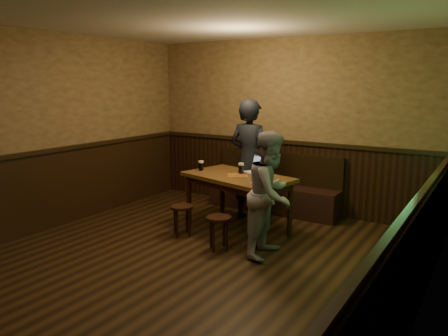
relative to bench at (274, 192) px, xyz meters
name	(u,v)px	position (x,y,z in m)	size (l,w,h in m)	color
room	(184,163)	(0.08, -2.53, 0.89)	(5.04, 6.04, 2.84)	black
bench	(274,192)	(0.00, 0.00, 0.00)	(2.20, 0.50, 0.95)	black
pub_table	(238,183)	(0.00, -1.20, 0.39)	(1.67, 1.19, 0.81)	brown
stool_left	(182,212)	(-0.54, -1.80, 0.03)	(0.34, 0.34, 0.43)	black
stool_right	(219,223)	(0.17, -1.96, 0.03)	(0.32, 0.32, 0.43)	black
pint_left	(201,166)	(-0.61, -1.23, 0.57)	(0.10, 0.10, 0.15)	#B01539
pint_mid	(241,168)	(-0.01, -1.09, 0.58)	(0.10, 0.10, 0.16)	#B01539
pint_right	(256,174)	(0.39, -1.38, 0.59)	(0.12, 0.12, 0.18)	#B01539
laptop	(258,169)	(0.17, -0.93, 0.56)	(0.41, 0.37, 0.24)	silver
menu	(260,184)	(0.51, -1.50, 0.50)	(0.22, 0.15, 0.00)	silver
person_suit	(250,160)	(-0.11, -0.66, 0.62)	(0.68, 0.44, 1.86)	black
person_grey	(271,194)	(0.79, -1.76, 0.45)	(0.74, 0.58, 1.53)	gray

